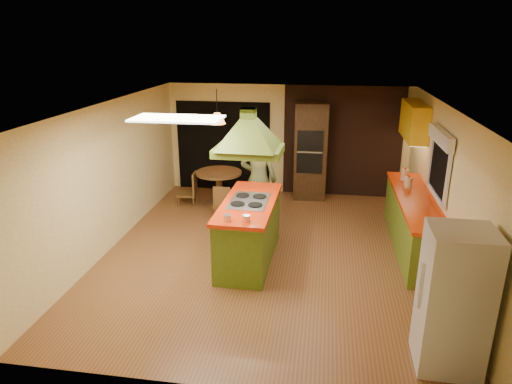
% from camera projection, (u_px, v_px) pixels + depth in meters
% --- Properties ---
extents(ground, '(6.50, 6.50, 0.00)m').
position_uv_depth(ground, '(269.00, 252.00, 7.85)').
color(ground, brown).
rests_on(ground, ground).
extents(room_walls, '(5.50, 6.50, 6.50)m').
position_uv_depth(room_walls, '(269.00, 183.00, 7.44)').
color(room_walls, '#FEF2B6').
rests_on(room_walls, ground).
extents(ceiling_plane, '(6.50, 6.50, 0.00)m').
position_uv_depth(ceiling_plane, '(270.00, 106.00, 7.03)').
color(ceiling_plane, silver).
rests_on(ceiling_plane, room_walls).
extents(brick_panel, '(2.64, 0.03, 2.50)m').
position_uv_depth(brick_panel, '(342.00, 142.00, 10.28)').
color(brick_panel, '#381E14').
rests_on(brick_panel, ground).
extents(nook_opening, '(2.20, 0.03, 2.10)m').
position_uv_depth(nook_opening, '(223.00, 146.00, 10.74)').
color(nook_opening, black).
rests_on(nook_opening, ground).
extents(right_counter, '(0.62, 3.05, 0.92)m').
position_uv_depth(right_counter, '(413.00, 222.00, 7.91)').
color(right_counter, olive).
rests_on(right_counter, ground).
extents(upper_cabinets, '(0.34, 1.40, 0.70)m').
position_uv_depth(upper_cabinets, '(414.00, 121.00, 8.90)').
color(upper_cabinets, yellow).
rests_on(upper_cabinets, room_walls).
extents(window_right, '(0.12, 1.35, 1.06)m').
position_uv_depth(window_right, '(441.00, 152.00, 7.26)').
color(window_right, black).
rests_on(window_right, room_walls).
extents(fluor_panel, '(1.20, 0.60, 0.03)m').
position_uv_depth(fluor_panel, '(177.00, 119.00, 6.08)').
color(fluor_panel, white).
rests_on(fluor_panel, ceiling_plane).
extents(kitchen_island, '(0.86, 2.07, 1.03)m').
position_uv_depth(kitchen_island, '(249.00, 230.00, 7.45)').
color(kitchen_island, '#58781E').
rests_on(kitchen_island, ground).
extents(range_hood, '(1.05, 0.77, 0.79)m').
position_uv_depth(range_hood, '(248.00, 125.00, 6.89)').
color(range_hood, '#506619').
rests_on(range_hood, ceiling_plane).
extents(man, '(0.72, 0.50, 1.91)m').
position_uv_depth(man, '(258.00, 180.00, 8.60)').
color(man, '#565E32').
rests_on(man, ground).
extents(refrigerator, '(0.69, 0.65, 1.65)m').
position_uv_depth(refrigerator, '(454.00, 300.00, 4.93)').
color(refrigerator, silver).
rests_on(refrigerator, ground).
extents(wall_oven, '(0.75, 0.64, 2.16)m').
position_uv_depth(wall_oven, '(310.00, 151.00, 10.17)').
color(wall_oven, '#452D16').
rests_on(wall_oven, ground).
extents(dining_table, '(0.99, 0.99, 0.74)m').
position_uv_depth(dining_table, '(219.00, 181.00, 9.92)').
color(dining_table, brown).
rests_on(dining_table, ground).
extents(chair_left, '(0.43, 0.43, 0.72)m').
position_uv_depth(chair_left, '(187.00, 188.00, 9.98)').
color(chair_left, brown).
rests_on(chair_left, ground).
extents(chair_near, '(0.38, 0.38, 0.67)m').
position_uv_depth(chair_near, '(224.00, 200.00, 9.33)').
color(chair_near, brown).
rests_on(chair_near, ground).
extents(pendant_lamp, '(0.39, 0.39, 0.22)m').
position_uv_depth(pendant_lamp, '(217.00, 118.00, 9.47)').
color(pendant_lamp, '#FF9E3F').
rests_on(pendant_lamp, ceiling_plane).
extents(canister_large, '(0.15, 0.15, 0.20)m').
position_uv_depth(canister_large, '(405.00, 175.00, 8.67)').
color(canister_large, beige).
rests_on(canister_large, right_counter).
extents(canister_medium, '(0.14, 0.14, 0.19)m').
position_uv_depth(canister_medium, '(409.00, 182.00, 8.24)').
color(canister_medium, beige).
rests_on(canister_medium, right_counter).
extents(canister_small, '(0.15, 0.15, 0.16)m').
position_uv_depth(canister_small, '(407.00, 181.00, 8.36)').
color(canister_small, '#FFF1CD').
rests_on(canister_small, right_counter).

